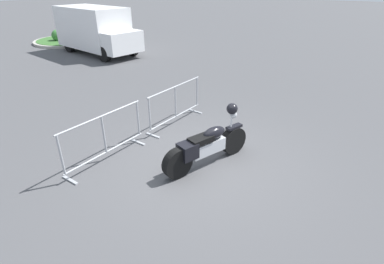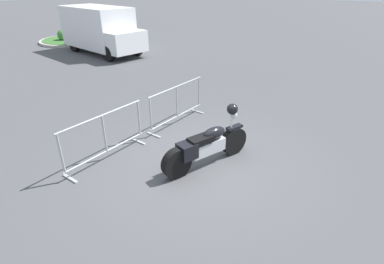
{
  "view_description": "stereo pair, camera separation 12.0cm",
  "coord_description": "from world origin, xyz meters",
  "px_view_note": "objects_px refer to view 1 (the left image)",
  "views": [
    {
      "loc": [
        -4.55,
        -3.11,
        3.57
      ],
      "look_at": [
        -0.0,
        0.31,
        0.65
      ],
      "focal_mm": 28.0,
      "sensor_mm": 36.0,
      "label": 1
    },
    {
      "loc": [
        -4.48,
        -3.2,
        3.57
      ],
      "look_at": [
        -0.0,
        0.31,
        0.65
      ],
      "focal_mm": 28.0,
      "sensor_mm": 36.0,
      "label": 2
    }
  ],
  "objects_px": {
    "motorcycle": "(207,145)",
    "delivery_van": "(95,29)",
    "crowd_barrier_far": "(175,104)",
    "crowd_barrier_near": "(104,138)"
  },
  "relations": [
    {
      "from": "crowd_barrier_near",
      "to": "delivery_van",
      "type": "distance_m",
      "value": 11.12
    },
    {
      "from": "motorcycle",
      "to": "delivery_van",
      "type": "xyz_separation_m",
      "value": [
        5.43,
        10.76,
        0.77
      ]
    },
    {
      "from": "crowd_barrier_far",
      "to": "motorcycle",
      "type": "bearing_deg",
      "value": -122.71
    },
    {
      "from": "crowd_barrier_far",
      "to": "delivery_van",
      "type": "bearing_deg",
      "value": 64.53
    },
    {
      "from": "motorcycle",
      "to": "crowd_barrier_near",
      "type": "relative_size",
      "value": 1.01
    },
    {
      "from": "crowd_barrier_near",
      "to": "delivery_van",
      "type": "bearing_deg",
      "value": 53.41
    },
    {
      "from": "motorcycle",
      "to": "delivery_van",
      "type": "bearing_deg",
      "value": 78.42
    },
    {
      "from": "crowd_barrier_far",
      "to": "delivery_van",
      "type": "height_order",
      "value": "delivery_van"
    },
    {
      "from": "crowd_barrier_near",
      "to": "crowd_barrier_far",
      "type": "relative_size",
      "value": 1.0
    },
    {
      "from": "crowd_barrier_near",
      "to": "crowd_barrier_far",
      "type": "distance_m",
      "value": 2.37
    }
  ]
}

